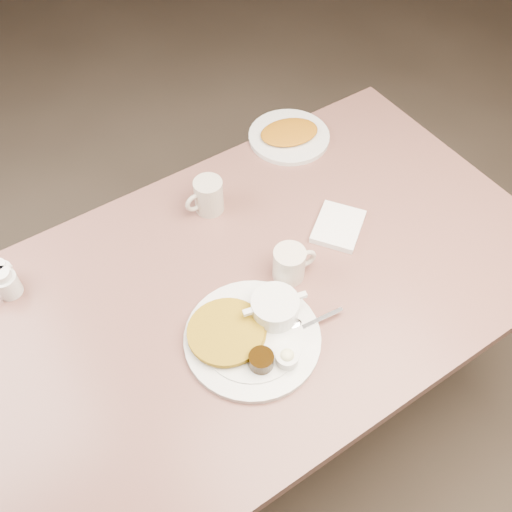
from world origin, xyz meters
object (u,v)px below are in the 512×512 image
diner_table (260,314)px  coffee_mug_far (208,196)px  creamer_left (6,283)px  hash_plate (289,135)px  main_plate (253,331)px  coffee_mug_near (290,263)px  creamer_right (2,275)px

diner_table → coffee_mug_far: size_ratio=13.22×
creamer_left → hash_plate: 0.91m
hash_plate → creamer_left: bearing=-174.8°
main_plate → coffee_mug_near: coffee_mug_near is taller
diner_table → coffee_mug_near: coffee_mug_near is taller
main_plate → hash_plate: bearing=47.5°
coffee_mug_near → creamer_left: size_ratio=1.42×
creamer_right → hash_plate: bearing=3.3°
diner_table → coffee_mug_far: bearing=87.1°
creamer_right → creamer_left: bearing=-90.7°
diner_table → hash_plate: bearing=46.6°
coffee_mug_near → hash_plate: coffee_mug_near is taller
creamer_right → coffee_mug_near: bearing=-31.4°
creamer_left → creamer_right: 0.03m
diner_table → creamer_right: (-0.54, 0.34, 0.21)m
coffee_mug_near → creamer_left: (-0.60, 0.34, -0.01)m
diner_table → main_plate: 0.25m
creamer_left → creamer_right: same height
main_plate → creamer_left: size_ratio=4.86×
coffee_mug_far → hash_plate: size_ratio=0.38×
coffee_mug_near → creamer_right: bearing=148.6°
creamer_left → coffee_mug_near: bearing=-29.2°
coffee_mug_near → hash_plate: (0.30, 0.42, -0.03)m
coffee_mug_far → creamer_left: 0.55m
creamer_left → creamer_right: (0.00, 0.03, 0.00)m
diner_table → coffee_mug_near: (0.07, -0.03, 0.22)m
diner_table → creamer_left: (-0.54, 0.31, 0.21)m
creamer_right → coffee_mug_far: bearing=-6.5°
hash_plate → creamer_right: bearing=-176.7°
main_plate → creamer_left: bearing=134.7°
main_plate → hash_plate: size_ratio=1.37×
coffee_mug_near → hash_plate: bearing=54.4°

